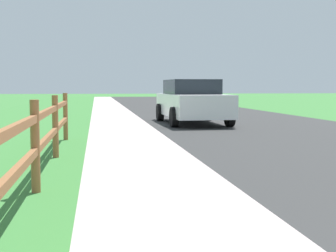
% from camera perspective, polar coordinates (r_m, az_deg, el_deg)
% --- Properties ---
extents(ground_plane, '(120.00, 120.00, 0.00)m').
position_cam_1_polar(ground_plane, '(25.55, -4.41, 1.75)').
color(ground_plane, '#397836').
extents(road_asphalt, '(7.00, 66.00, 0.01)m').
position_cam_1_polar(road_asphalt, '(27.99, 2.47, 2.02)').
color(road_asphalt, '#2F2F2F').
rests_on(road_asphalt, ground).
extents(curb_concrete, '(6.00, 66.00, 0.01)m').
position_cam_1_polar(curb_concrete, '(27.52, -10.95, 1.90)').
color(curb_concrete, '#B8A5A3').
rests_on(curb_concrete, ground).
extents(grass_verge, '(5.00, 66.00, 0.00)m').
position_cam_1_polar(grass_verge, '(27.62, -14.07, 1.86)').
color(grass_verge, '#397836').
rests_on(grass_verge, ground).
extents(rail_fence, '(0.11, 11.90, 1.14)m').
position_cam_1_polar(rail_fence, '(6.09, -15.33, -1.44)').
color(rail_fence, '#905B35').
rests_on(rail_fence, ground).
extents(parked_suv_white, '(2.13, 4.75, 1.53)m').
position_cam_1_polar(parked_suv_white, '(17.00, 2.83, 2.91)').
color(parked_suv_white, white).
rests_on(parked_suv_white, ground).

